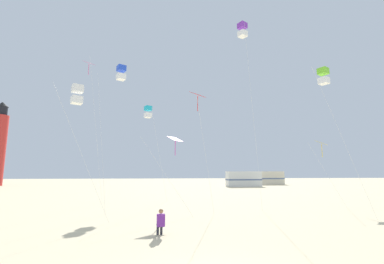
{
  "coord_description": "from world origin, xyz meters",
  "views": [
    {
      "loc": [
        -1.14,
        -5.97,
        2.78
      ],
      "look_at": [
        0.91,
        13.58,
        5.77
      ],
      "focal_mm": 24.34,
      "sensor_mm": 36.0,
      "label": 1
    }
  ],
  "objects_px": {
    "kite_flyer_standing": "(161,221)",
    "kite_box_violet": "(242,30)",
    "kite_box_lime": "(323,76)",
    "rv_van_white": "(244,179)",
    "kite_box_white": "(77,95)",
    "kite_diamond_gold": "(322,145)",
    "kite_diamond_magenta": "(175,141)",
    "kite_diamond_rainbow": "(90,70)",
    "rv_van_cream": "(268,178)",
    "kite_box_cyan": "(148,112)",
    "kite_box_blue": "(121,73)",
    "kite_diamond_scarlet": "(198,99)"
  },
  "relations": [
    {
      "from": "kite_diamond_gold",
      "to": "kite_diamond_rainbow",
      "type": "bearing_deg",
      "value": 169.6
    },
    {
      "from": "kite_diamond_gold",
      "to": "kite_diamond_magenta",
      "type": "bearing_deg",
      "value": -172.01
    },
    {
      "from": "kite_box_white",
      "to": "kite_box_cyan",
      "type": "xyz_separation_m",
      "value": [
        3.59,
        9.28,
        1.16
      ]
    },
    {
      "from": "kite_box_lime",
      "to": "rv_van_cream",
      "type": "relative_size",
      "value": 1.54
    },
    {
      "from": "kite_box_violet",
      "to": "kite_box_white",
      "type": "relative_size",
      "value": 1.84
    },
    {
      "from": "kite_diamond_rainbow",
      "to": "rv_van_cream",
      "type": "bearing_deg",
      "value": 46.41
    },
    {
      "from": "kite_flyer_standing",
      "to": "kite_box_violet",
      "type": "relative_size",
      "value": 0.08
    },
    {
      "from": "kite_box_cyan",
      "to": "kite_diamond_magenta",
      "type": "bearing_deg",
      "value": -68.51
    },
    {
      "from": "kite_diamond_magenta",
      "to": "kite_diamond_rainbow",
      "type": "bearing_deg",
      "value": 145.3
    },
    {
      "from": "kite_box_white",
      "to": "kite_diamond_scarlet",
      "type": "distance_m",
      "value": 7.8
    },
    {
      "from": "kite_diamond_magenta",
      "to": "rv_van_cream",
      "type": "height_order",
      "value": "kite_diamond_magenta"
    },
    {
      "from": "kite_box_blue",
      "to": "kite_box_lime",
      "type": "xyz_separation_m",
      "value": [
        14.48,
        -3.54,
        -1.03
      ]
    },
    {
      "from": "kite_box_blue",
      "to": "kite_diamond_gold",
      "type": "distance_m",
      "value": 17.54
    },
    {
      "from": "kite_box_white",
      "to": "kite_diamond_scarlet",
      "type": "relative_size",
      "value": 0.95
    },
    {
      "from": "kite_diamond_magenta",
      "to": "kite_diamond_rainbow",
      "type": "xyz_separation_m",
      "value": [
        -7.93,
        5.49,
        7.38
      ]
    },
    {
      "from": "kite_flyer_standing",
      "to": "kite_diamond_gold",
      "type": "distance_m",
      "value": 16.48
    },
    {
      "from": "kite_box_white",
      "to": "rv_van_white",
      "type": "xyz_separation_m",
      "value": [
        20.15,
        32.94,
        -5.93
      ]
    },
    {
      "from": "kite_box_lime",
      "to": "kite_diamond_rainbow",
      "type": "bearing_deg",
      "value": 156.3
    },
    {
      "from": "kite_box_white",
      "to": "kite_diamond_magenta",
      "type": "bearing_deg",
      "value": 28.19
    },
    {
      "from": "kite_flyer_standing",
      "to": "kite_diamond_rainbow",
      "type": "height_order",
      "value": "kite_diamond_rainbow"
    },
    {
      "from": "kite_box_cyan",
      "to": "kite_diamond_scarlet",
      "type": "bearing_deg",
      "value": -61.7
    },
    {
      "from": "kite_box_blue",
      "to": "kite_diamond_magenta",
      "type": "bearing_deg",
      "value": -13.99
    },
    {
      "from": "kite_box_lime",
      "to": "kite_box_blue",
      "type": "bearing_deg",
      "value": 166.24
    },
    {
      "from": "rv_van_white",
      "to": "rv_van_cream",
      "type": "height_order",
      "value": "same"
    },
    {
      "from": "kite_diamond_magenta",
      "to": "rv_van_cream",
      "type": "xyz_separation_m",
      "value": [
        21.94,
        36.86,
        -3.55
      ]
    },
    {
      "from": "kite_box_blue",
      "to": "kite_diamond_gold",
      "type": "height_order",
      "value": "kite_box_blue"
    },
    {
      "from": "kite_diamond_magenta",
      "to": "kite_diamond_scarlet",
      "type": "height_order",
      "value": "kite_diamond_scarlet"
    },
    {
      "from": "kite_flyer_standing",
      "to": "kite_diamond_gold",
      "type": "relative_size",
      "value": 0.22
    },
    {
      "from": "kite_box_blue",
      "to": "kite_box_cyan",
      "type": "bearing_deg",
      "value": 70.05
    },
    {
      "from": "kite_diamond_gold",
      "to": "rv_van_white",
      "type": "xyz_separation_m",
      "value": [
        1.72,
        27.99,
        -3.61
      ]
    },
    {
      "from": "kite_box_blue",
      "to": "kite_box_cyan",
      "type": "relative_size",
      "value": 1.21
    },
    {
      "from": "kite_diamond_magenta",
      "to": "rv_van_white",
      "type": "distance_m",
      "value": 33.14
    },
    {
      "from": "kite_box_cyan",
      "to": "rv_van_cream",
      "type": "xyz_separation_m",
      "value": [
        24.33,
        30.79,
        -7.09
      ]
    },
    {
      "from": "kite_flyer_standing",
      "to": "kite_box_violet",
      "type": "distance_m",
      "value": 16.15
    },
    {
      "from": "kite_box_lime",
      "to": "rv_van_white",
      "type": "xyz_separation_m",
      "value": [
        3.91,
        32.23,
        -7.98
      ]
    },
    {
      "from": "kite_diamond_gold",
      "to": "kite_box_lime",
      "type": "distance_m",
      "value": 6.48
    },
    {
      "from": "kite_diamond_magenta",
      "to": "rv_van_white",
      "type": "relative_size",
      "value": 0.82
    },
    {
      "from": "kite_flyer_standing",
      "to": "kite_box_cyan",
      "type": "distance_m",
      "value": 15.27
    },
    {
      "from": "kite_diamond_magenta",
      "to": "kite_box_lime",
      "type": "bearing_deg",
      "value": -13.66
    },
    {
      "from": "rv_van_cream",
      "to": "kite_box_white",
      "type": "bearing_deg",
      "value": -124.63
    },
    {
      "from": "kite_diamond_scarlet",
      "to": "kite_diamond_magenta",
      "type": "bearing_deg",
      "value": 141.09
    },
    {
      "from": "kite_box_cyan",
      "to": "rv_van_cream",
      "type": "relative_size",
      "value": 1.41
    },
    {
      "from": "kite_diamond_rainbow",
      "to": "kite_box_lime",
      "type": "height_order",
      "value": "kite_diamond_rainbow"
    },
    {
      "from": "kite_box_lime",
      "to": "rv_van_white",
      "type": "bearing_deg",
      "value": 83.08
    },
    {
      "from": "kite_diamond_magenta",
      "to": "rv_van_cream",
      "type": "bearing_deg",
      "value": 59.24
    },
    {
      "from": "kite_flyer_standing",
      "to": "rv_van_cream",
      "type": "bearing_deg",
      "value": -126.81
    },
    {
      "from": "kite_box_violet",
      "to": "kite_diamond_gold",
      "type": "height_order",
      "value": "kite_box_violet"
    },
    {
      "from": "rv_van_white",
      "to": "rv_van_cream",
      "type": "relative_size",
      "value": 1.01
    },
    {
      "from": "kite_diamond_rainbow",
      "to": "kite_box_white",
      "type": "height_order",
      "value": "kite_diamond_rainbow"
    },
    {
      "from": "kite_flyer_standing",
      "to": "kite_box_white",
      "type": "relative_size",
      "value": 0.15
    }
  ]
}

